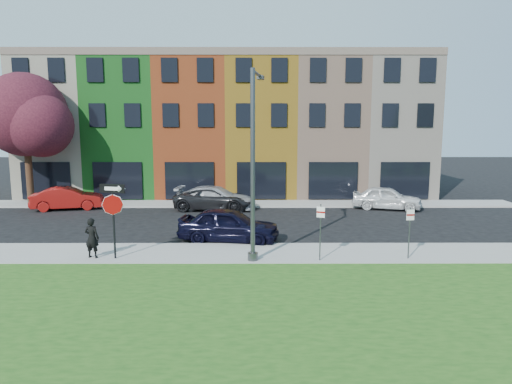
{
  "coord_description": "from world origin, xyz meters",
  "views": [
    {
      "loc": [
        -0.46,
        -15.37,
        5.4
      ],
      "look_at": [
        -0.41,
        4.0,
        2.51
      ],
      "focal_mm": 32.0,
      "sensor_mm": 36.0,
      "label": 1
    }
  ],
  "objects_px": {
    "stop_sign": "(113,206)",
    "sedan_near": "(229,225)",
    "street_lamp": "(254,166)",
    "man": "(92,238)"
  },
  "relations": [
    {
      "from": "stop_sign",
      "to": "sedan_near",
      "type": "height_order",
      "value": "stop_sign"
    },
    {
      "from": "stop_sign",
      "to": "street_lamp",
      "type": "bearing_deg",
      "value": 11.69
    },
    {
      "from": "man",
      "to": "sedan_near",
      "type": "xyz_separation_m",
      "value": [
        5.28,
        2.93,
        -0.14
      ]
    },
    {
      "from": "man",
      "to": "street_lamp",
      "type": "xyz_separation_m",
      "value": [
        6.43,
        -0.15,
        2.9
      ]
    },
    {
      "from": "stop_sign",
      "to": "street_lamp",
      "type": "xyz_separation_m",
      "value": [
        5.51,
        -0.04,
        1.58
      ]
    },
    {
      "from": "sedan_near",
      "to": "street_lamp",
      "type": "height_order",
      "value": "street_lamp"
    },
    {
      "from": "sedan_near",
      "to": "man",
      "type": "bearing_deg",
      "value": 128.66
    },
    {
      "from": "street_lamp",
      "to": "man",
      "type": "bearing_deg",
      "value": -172.67
    },
    {
      "from": "man",
      "to": "sedan_near",
      "type": "distance_m",
      "value": 6.04
    },
    {
      "from": "sedan_near",
      "to": "street_lamp",
      "type": "xyz_separation_m",
      "value": [
        1.15,
        -3.08,
        3.03
      ]
    }
  ]
}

